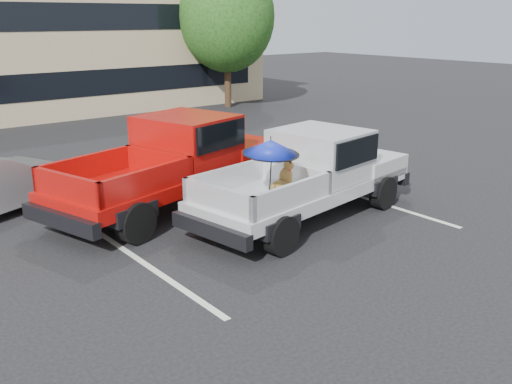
# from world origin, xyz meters

# --- Properties ---
(ground) EXTENTS (90.00, 90.00, 0.00)m
(ground) POSITION_xyz_m (0.00, 0.00, 0.00)
(ground) COLOR black
(ground) RESTS_ON ground
(stripe_left) EXTENTS (0.12, 5.00, 0.01)m
(stripe_left) POSITION_xyz_m (-3.00, 2.00, 0.00)
(stripe_left) COLOR silver
(stripe_left) RESTS_ON ground
(stripe_right) EXTENTS (0.12, 5.00, 0.01)m
(stripe_right) POSITION_xyz_m (3.00, 2.00, 0.00)
(stripe_right) COLOR silver
(stripe_right) RESTS_ON ground
(motel_building) EXTENTS (20.40, 8.40, 6.30)m
(motel_building) POSITION_xyz_m (2.00, 20.99, 3.21)
(motel_building) COLOR tan
(motel_building) RESTS_ON ground
(tree_right) EXTENTS (4.46, 4.46, 6.78)m
(tree_right) POSITION_xyz_m (9.00, 16.00, 4.21)
(tree_right) COLOR #332114
(tree_right) RESTS_ON ground
(tree_back) EXTENTS (4.68, 4.68, 7.11)m
(tree_back) POSITION_xyz_m (6.00, 24.00, 4.41)
(tree_back) COLOR #332114
(tree_back) RESTS_ON ground
(silver_pickup) EXTENTS (5.92, 2.80, 2.06)m
(silver_pickup) POSITION_xyz_m (1.16, 2.04, 1.05)
(silver_pickup) COLOR black
(silver_pickup) RESTS_ON ground
(red_pickup) EXTENTS (6.53, 3.72, 2.04)m
(red_pickup) POSITION_xyz_m (-0.57, 4.61, 1.11)
(red_pickup) COLOR black
(red_pickup) RESTS_ON ground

